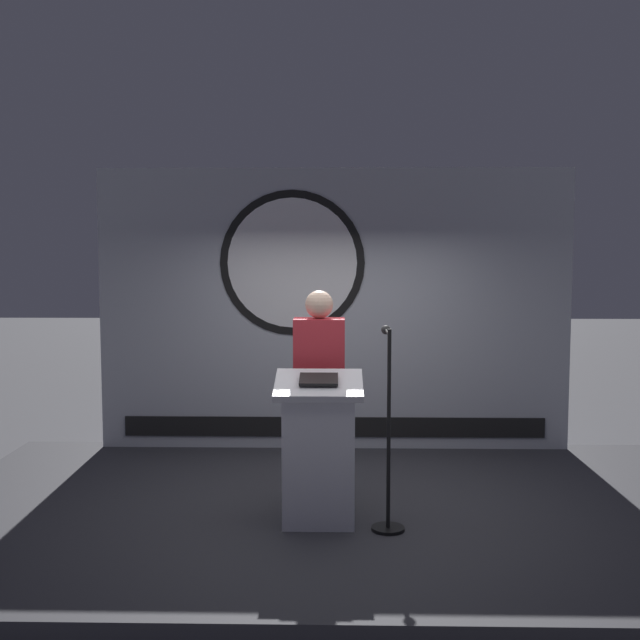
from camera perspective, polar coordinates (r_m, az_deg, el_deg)
ground_plane at (r=6.55m, az=0.90°, el=-15.61°), size 40.00×40.00×0.00m
stage_platform at (r=6.49m, az=0.90°, el=-14.37°), size 6.40×4.00×0.30m
banner_display at (r=7.99m, az=0.87°, el=0.80°), size 4.71×0.12×2.81m
podium at (r=5.91m, az=-0.09°, el=-9.35°), size 0.64×0.50×1.11m
speaker_person at (r=6.31m, az=-0.06°, el=-5.39°), size 0.40×0.26×1.69m
microphone_stand at (r=5.84m, az=4.89°, el=-9.78°), size 0.24×0.59×1.46m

